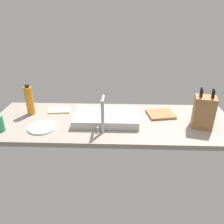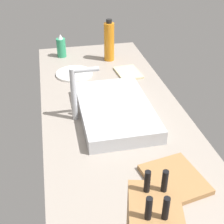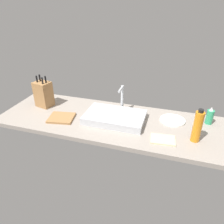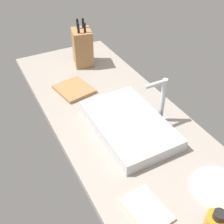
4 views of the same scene
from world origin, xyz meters
The scene contains 8 objects.
countertop_slab centered at (0.00, 0.00, 1.75)cm, with size 183.91×63.56×3.50cm, color gray.
sink_basin centered at (4.36, 0.01, 6.45)cm, with size 47.88×30.22×5.90cm, color #B7BABF.
faucet centered at (5.88, 16.11, 17.29)cm, with size 5.50×11.98×23.72cm.
cutting_board centered at (-38.45, -10.74, 4.40)cm, with size 20.04×17.54×1.80cm, color #9E7042.
soap_bottle centered at (76.83, 17.83, 9.68)cm, with size 5.57×5.57×14.18cm.
water_bottle centered at (65.69, -9.88, 15.05)cm, with size 6.08×6.08×24.60cm.
dinner_plate centered at (49.47, 13.19, 4.10)cm, with size 20.07×20.07×1.20cm, color white.
dish_towel centered at (44.46, -16.29, 4.10)cm, with size 17.13×12.14×1.20cm, color beige.
Camera 2 is at (-107.49, 25.16, 79.02)cm, focal length 49.95 mm.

